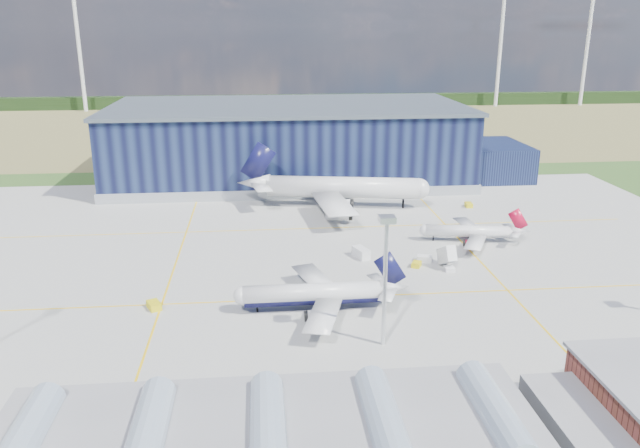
{
  "coord_description": "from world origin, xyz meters",
  "views": [
    {
      "loc": [
        -9.92,
        -123.83,
        52.0
      ],
      "look_at": [
        3.46,
        13.87,
        7.97
      ],
      "focal_mm": 35.0,
      "sensor_mm": 36.0,
      "label": 1
    }
  ],
  "objects_px": {
    "airliner_red": "(468,225)",
    "gse_van_c": "(571,382)",
    "airliner_navy": "(313,283)",
    "airliner_widebody": "(343,176)",
    "hangar": "(296,145)",
    "light_mast_center": "(386,260)",
    "gse_cart_b": "(424,259)",
    "gse_tug_a": "(154,305)",
    "gse_tug_c": "(469,205)",
    "airstair": "(446,260)",
    "gse_van_b": "(361,253)",
    "car_b": "(490,397)",
    "gse_tug_b": "(416,265)"
  },
  "relations": [
    {
      "from": "airliner_red",
      "to": "gse_van_c",
      "type": "relative_size",
      "value": 6.16
    },
    {
      "from": "airliner_navy",
      "to": "airliner_widebody",
      "type": "height_order",
      "value": "airliner_widebody"
    },
    {
      "from": "hangar",
      "to": "airliner_red",
      "type": "bearing_deg",
      "value": -62.58
    },
    {
      "from": "airliner_red",
      "to": "airliner_widebody",
      "type": "distance_m",
      "value": 44.34
    },
    {
      "from": "light_mast_center",
      "to": "gse_cart_b",
      "type": "height_order",
      "value": "light_mast_center"
    },
    {
      "from": "airliner_red",
      "to": "gse_tug_a",
      "type": "bearing_deg",
      "value": 35.02
    },
    {
      "from": "airliner_navy",
      "to": "airliner_red",
      "type": "bearing_deg",
      "value": -140.09
    },
    {
      "from": "gse_tug_c",
      "to": "gse_van_c",
      "type": "xyz_separation_m",
      "value": [
        -16.47,
        -97.18,
        0.38
      ]
    },
    {
      "from": "airliner_widebody",
      "to": "gse_tug_c",
      "type": "distance_m",
      "value": 38.92
    },
    {
      "from": "gse_cart_b",
      "to": "airliner_widebody",
      "type": "bearing_deg",
      "value": 31.79
    },
    {
      "from": "hangar",
      "to": "airstair",
      "type": "bearing_deg",
      "value": -72.65
    },
    {
      "from": "gse_van_c",
      "to": "gse_van_b",
      "type": "bearing_deg",
      "value": 5.92
    },
    {
      "from": "airliner_widebody",
      "to": "gse_van_c",
      "type": "xyz_separation_m",
      "value": [
        21.27,
        -101.0,
        -8.35
      ]
    },
    {
      "from": "hangar",
      "to": "gse_tug_a",
      "type": "distance_m",
      "value": 112.46
    },
    {
      "from": "car_b",
      "to": "gse_van_c",
      "type": "bearing_deg",
      "value": -80.75
    },
    {
      "from": "gse_cart_b",
      "to": "light_mast_center",
      "type": "bearing_deg",
      "value": 172.21
    },
    {
      "from": "airliner_widebody",
      "to": "gse_van_c",
      "type": "height_order",
      "value": "airliner_widebody"
    },
    {
      "from": "gse_tug_a",
      "to": "car_b",
      "type": "relative_size",
      "value": 0.89
    },
    {
      "from": "light_mast_center",
      "to": "airliner_red",
      "type": "bearing_deg",
      "value": 57.99
    },
    {
      "from": "airliner_red",
      "to": "gse_cart_b",
      "type": "relative_size",
      "value": 8.14
    },
    {
      "from": "gse_van_b",
      "to": "gse_cart_b",
      "type": "bearing_deg",
      "value": -36.15
    },
    {
      "from": "light_mast_center",
      "to": "car_b",
      "type": "bearing_deg",
      "value": -55.68
    },
    {
      "from": "gse_tug_a",
      "to": "gse_cart_b",
      "type": "bearing_deg",
      "value": -6.77
    },
    {
      "from": "light_mast_center",
      "to": "airliner_navy",
      "type": "xyz_separation_m",
      "value": [
        -10.77,
        14.74,
        -9.92
      ]
    },
    {
      "from": "gse_van_b",
      "to": "gse_van_c",
      "type": "xyz_separation_m",
      "value": [
        22.56,
        -57.91,
        -0.13
      ]
    },
    {
      "from": "gse_tug_c",
      "to": "airliner_widebody",
      "type": "bearing_deg",
      "value": 179.08
    },
    {
      "from": "airliner_navy",
      "to": "gse_tug_c",
      "type": "relative_size",
      "value": 10.92
    },
    {
      "from": "light_mast_center",
      "to": "airliner_red",
      "type": "height_order",
      "value": "light_mast_center"
    },
    {
      "from": "airliner_red",
      "to": "airstair",
      "type": "xyz_separation_m",
      "value": [
        -10.3,
        -16.24,
        -2.64
      ]
    },
    {
      "from": "airliner_red",
      "to": "gse_van_c",
      "type": "distance_m",
      "value": 66.67
    },
    {
      "from": "airliner_widebody",
      "to": "gse_cart_b",
      "type": "xyz_separation_m",
      "value": [
        12.85,
        -47.1,
        -8.69
      ]
    },
    {
      "from": "airliner_navy",
      "to": "gse_tug_c",
      "type": "bearing_deg",
      "value": -128.67
    },
    {
      "from": "airliner_red",
      "to": "airliner_widebody",
      "type": "xyz_separation_m",
      "value": [
        -27.18,
        34.68,
        4.98
      ]
    },
    {
      "from": "airliner_widebody",
      "to": "gse_tug_c",
      "type": "xyz_separation_m",
      "value": [
        37.74,
        -3.82,
        -8.74
      ]
    },
    {
      "from": "light_mast_center",
      "to": "gse_van_b",
      "type": "distance_m",
      "value": 44.36
    },
    {
      "from": "gse_tug_b",
      "to": "gse_cart_b",
      "type": "bearing_deg",
      "value": 77.58
    },
    {
      "from": "hangar",
      "to": "gse_van_b",
      "type": "height_order",
      "value": "hangar"
    },
    {
      "from": "gse_van_c",
      "to": "airstair",
      "type": "relative_size",
      "value": 0.79
    },
    {
      "from": "gse_tug_a",
      "to": "gse_tug_b",
      "type": "distance_m",
      "value": 58.05
    },
    {
      "from": "gse_van_b",
      "to": "airliner_red",
      "type": "bearing_deg",
      "value": -3.87
    },
    {
      "from": "airstair",
      "to": "car_b",
      "type": "bearing_deg",
      "value": -107.92
    },
    {
      "from": "light_mast_center",
      "to": "airliner_red",
      "type": "relative_size",
      "value": 0.85
    },
    {
      "from": "gse_tug_a",
      "to": "airstair",
      "type": "distance_m",
      "value": 64.31
    },
    {
      "from": "airliner_red",
      "to": "gse_tug_b",
      "type": "relative_size",
      "value": 9.99
    },
    {
      "from": "gse_cart_b",
      "to": "car_b",
      "type": "relative_size",
      "value": 0.86
    },
    {
      "from": "airliner_navy",
      "to": "gse_van_c",
      "type": "distance_m",
      "value": 47.79
    },
    {
      "from": "gse_van_b",
      "to": "airstair",
      "type": "height_order",
      "value": "airstair"
    },
    {
      "from": "hangar",
      "to": "gse_tug_a",
      "type": "relative_size",
      "value": 41.86
    },
    {
      "from": "hangar",
      "to": "airliner_navy",
      "type": "distance_m",
      "value": 110.29
    },
    {
      "from": "airliner_red",
      "to": "car_b",
      "type": "bearing_deg",
      "value": 85.44
    }
  ]
}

